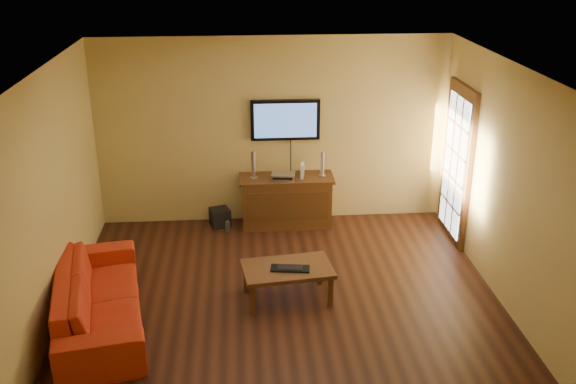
{
  "coord_description": "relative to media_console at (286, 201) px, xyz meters",
  "views": [
    {
      "loc": [
        -0.46,
        -6.3,
        4.0
      ],
      "look_at": [
        0.09,
        0.8,
        1.1
      ],
      "focal_mm": 40.0,
      "sensor_mm": 36.0,
      "label": 1
    }
  ],
  "objects": [
    {
      "name": "media_console",
      "position": [
        0.0,
        0.0,
        0.0
      ],
      "size": [
        1.34,
        0.51,
        0.74
      ],
      "color": "#472710",
      "rests_on": "ground"
    },
    {
      "name": "speaker_right",
      "position": [
        0.52,
        0.02,
        0.53
      ],
      "size": [
        0.1,
        0.1,
        0.35
      ],
      "color": "silver",
      "rests_on": "media_console"
    },
    {
      "name": "av_receiver",
      "position": [
        -0.05,
        -0.05,
        0.41
      ],
      "size": [
        0.36,
        0.28,
        0.07
      ],
      "primitive_type": "cube",
      "rotation": [
        0.0,
        0.0,
        -0.16
      ],
      "color": "silver",
      "rests_on": "media_console"
    },
    {
      "name": "room_walls",
      "position": [
        -0.18,
        -1.61,
        1.31
      ],
      "size": [
        5.0,
        5.0,
        5.0
      ],
      "color": "tan",
      "rests_on": "ground"
    },
    {
      "name": "game_console",
      "position": [
        0.23,
        -0.03,
        0.48
      ],
      "size": [
        0.07,
        0.16,
        0.21
      ],
      "primitive_type": "cube",
      "rotation": [
        0.0,
        0.0,
        -0.2
      ],
      "color": "white",
      "rests_on": "media_console"
    },
    {
      "name": "keyboard",
      "position": [
        -0.12,
        -2.09,
        0.05
      ],
      "size": [
        0.46,
        0.22,
        0.03
      ],
      "color": "black",
      "rests_on": "coffee_table"
    },
    {
      "name": "speaker_left",
      "position": [
        -0.47,
        0.01,
        0.55
      ],
      "size": [
        0.11,
        0.11,
        0.39
      ],
      "color": "silver",
      "rests_on": "media_console"
    },
    {
      "name": "french_door",
      "position": [
        2.28,
        -0.54,
        0.67
      ],
      "size": [
        0.07,
        1.02,
        2.22
      ],
      "color": "#472710",
      "rests_on": "ground"
    },
    {
      "name": "bottle",
      "position": [
        -0.86,
        -0.23,
        -0.28
      ],
      "size": [
        0.07,
        0.07,
        0.2
      ],
      "color": "white",
      "rests_on": "ground"
    },
    {
      "name": "sofa",
      "position": [
        -2.22,
        -2.4,
        0.06
      ],
      "size": [
        1.05,
        2.28,
        0.86
      ],
      "primitive_type": "imported",
      "rotation": [
        0.0,
        0.0,
        1.76
      ],
      "color": "red",
      "rests_on": "ground"
    },
    {
      "name": "subwoofer",
      "position": [
        -0.97,
        0.03,
        -0.24
      ],
      "size": [
        0.33,
        0.33,
        0.27
      ],
      "primitive_type": "cube",
      "rotation": [
        0.0,
        0.0,
        0.3
      ],
      "color": "black",
      "rests_on": "ground"
    },
    {
      "name": "ground_plane",
      "position": [
        -0.18,
        -2.24,
        -0.38
      ],
      "size": [
        5.0,
        5.0,
        0.0
      ],
      "primitive_type": "plane",
      "color": "black",
      "rests_on": "ground"
    },
    {
      "name": "coffee_table",
      "position": [
        -0.14,
        -2.04,
        -0.02
      ],
      "size": [
        1.09,
        0.74,
        0.41
      ],
      "color": "#472710",
      "rests_on": "ground"
    },
    {
      "name": "television",
      "position": [
        -0.0,
        0.22,
        1.15
      ],
      "size": [
        0.98,
        0.08,
        0.58
      ],
      "color": "black",
      "rests_on": "ground"
    }
  ]
}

